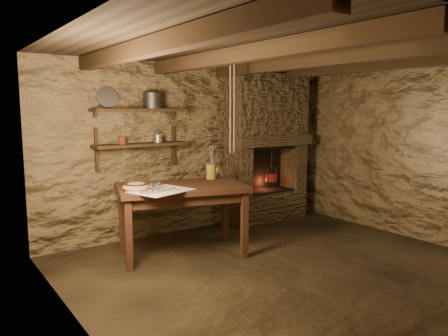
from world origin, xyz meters
TOP-DOWN VIEW (x-y plane):
  - floor at (0.00, 0.00)m, footprint 4.50×4.50m
  - back_wall at (0.00, 2.00)m, footprint 4.50×0.04m
  - left_wall at (-2.25, 0.00)m, footprint 0.04×4.00m
  - right_wall at (2.25, 0.00)m, footprint 0.04×4.00m
  - ceiling at (0.00, 0.00)m, footprint 4.50×4.00m
  - beam_far_left at (-1.50, 0.00)m, footprint 0.14×3.95m
  - beam_mid_left at (-0.50, 0.00)m, footprint 0.14×3.95m
  - beam_mid_right at (0.50, 0.00)m, footprint 0.14×3.95m
  - beam_far_right at (1.50, 0.00)m, footprint 0.14×3.95m
  - shelf_lower at (-0.85, 1.84)m, footprint 1.25×0.30m
  - shelf_upper at (-0.85, 1.84)m, footprint 1.25×0.30m
  - hearth at (1.25, 1.77)m, footprint 1.43×0.51m
  - work_table at (-0.69, 1.07)m, footprint 1.69×1.25m
  - linen_cloth at (-1.06, 0.86)m, footprint 0.73×0.65m
  - pewter_cutlery_row at (-1.06, 0.84)m, footprint 0.55×0.34m
  - drinking_glasses at (-1.04, 0.98)m, footprint 0.20×0.06m
  - stoneware_jug at (-0.14, 1.25)m, footprint 0.16×0.16m
  - wooden_bowl at (-1.27, 1.07)m, footprint 0.41×0.41m
  - iron_stockpot at (-0.67, 1.84)m, footprint 0.32×0.32m
  - tin_pan at (-1.25, 1.94)m, footprint 0.28×0.14m
  - small_kettle at (-0.60, 1.84)m, footprint 0.17×0.14m
  - rusty_tin at (-1.11, 1.84)m, footprint 0.13×0.13m
  - red_pot at (1.32, 1.72)m, footprint 0.22×0.22m
  - hanging_ropes at (0.05, 1.05)m, footprint 0.08×0.08m

SIDE VIEW (x-z plane):
  - floor at x=0.00m, z-range 0.00..0.00m
  - work_table at x=-0.69m, z-range 0.03..0.89m
  - red_pot at x=1.32m, z-range 0.42..0.96m
  - linen_cloth at x=-1.06m, z-range 0.86..0.87m
  - pewter_cutlery_row at x=-1.06m, z-range 0.87..0.88m
  - wooden_bowl at x=-1.27m, z-range 0.84..0.95m
  - drinking_glasses at x=-1.04m, z-range 0.87..0.95m
  - stoneware_jug at x=-0.14m, z-range 0.83..1.27m
  - back_wall at x=0.00m, z-range 0.00..2.40m
  - left_wall at x=-2.25m, z-range 0.00..2.40m
  - right_wall at x=2.25m, z-range 0.00..2.40m
  - hearth at x=1.25m, z-range 0.08..2.38m
  - shelf_lower at x=-0.85m, z-range 1.28..1.32m
  - rusty_tin at x=-1.11m, z-range 1.32..1.42m
  - small_kettle at x=-0.60m, z-range 1.29..1.45m
  - shelf_upper at x=-0.85m, z-range 1.73..1.77m
  - hanging_ropes at x=0.05m, z-range 1.20..2.40m
  - iron_stockpot at x=-0.67m, z-range 1.77..1.95m
  - tin_pan at x=-1.25m, z-range 1.77..2.04m
  - beam_far_left at x=-1.50m, z-range 2.23..2.39m
  - beam_mid_left at x=-0.50m, z-range 2.23..2.39m
  - beam_mid_right at x=0.50m, z-range 2.23..2.39m
  - beam_far_right at x=1.50m, z-range 2.23..2.39m
  - ceiling at x=0.00m, z-range 2.38..2.42m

